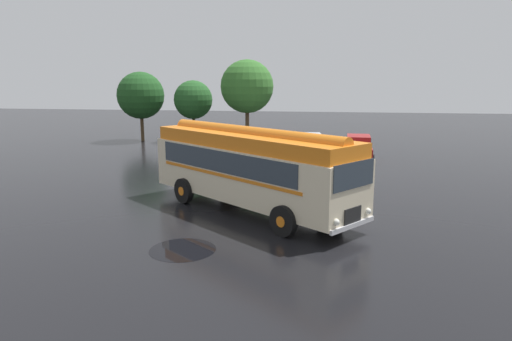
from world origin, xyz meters
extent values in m
plane|color=black|center=(0.00, 0.00, 0.00)|extent=(120.00, 120.00, 0.00)
cube|color=beige|center=(-0.61, -0.14, 1.60)|extent=(9.43, 8.12, 2.10)
cube|color=orange|center=(-0.61, -0.14, 2.93)|extent=(9.15, 7.84, 0.56)
cylinder|color=orange|center=(-0.61, -0.14, 3.19)|extent=(7.86, 6.31, 0.60)
cube|color=#2D3842|center=(-0.07, 1.04, 2.17)|extent=(6.33, 4.94, 0.84)
cube|color=#2D3842|center=(-1.62, -0.96, 2.17)|extent=(6.33, 4.94, 0.84)
cube|color=orange|center=(0.01, 0.98, 1.63)|extent=(6.49, 5.06, 0.12)
cube|color=orange|center=(-1.54, -1.01, 1.63)|extent=(6.49, 5.06, 0.12)
cube|color=#2D3842|center=(3.35, -3.22, 2.27)|extent=(1.38, 1.76, 0.88)
cube|color=black|center=(3.35, -3.23, 0.90)|extent=(0.60, 0.75, 0.56)
cube|color=silver|center=(3.37, -3.24, 0.57)|extent=(1.54, 1.94, 0.16)
sphere|color=white|center=(3.91, -2.52, 0.87)|extent=(0.22, 0.22, 0.22)
sphere|color=white|center=(2.81, -3.94, 0.87)|extent=(0.22, 0.22, 0.22)
cylinder|color=black|center=(2.64, -1.02, 0.55)|extent=(1.04, 0.90, 1.10)
cylinder|color=orange|center=(2.64, -1.02, 0.55)|extent=(0.50, 0.49, 0.39)
cylinder|color=black|center=(1.04, -3.07, 0.55)|extent=(1.04, 0.90, 1.10)
cylinder|color=orange|center=(1.04, -3.07, 0.55)|extent=(0.50, 0.49, 0.39)
cylinder|color=black|center=(-2.10, 2.67, 0.55)|extent=(1.04, 0.90, 1.10)
cylinder|color=orange|center=(-2.10, 2.67, 0.55)|extent=(0.50, 0.49, 0.39)
cylinder|color=black|center=(-3.69, 0.61, 0.55)|extent=(1.04, 0.90, 1.10)
cylinder|color=orange|center=(-3.69, 0.61, 0.55)|extent=(0.50, 0.49, 0.39)
cube|color=#B7BABF|center=(-4.07, 12.91, 0.67)|extent=(1.75, 4.22, 0.70)
cube|color=#B7BABF|center=(-4.06, 13.06, 1.34)|extent=(1.52, 2.20, 0.64)
cube|color=#2D3842|center=(-3.31, 13.05, 1.34)|extent=(0.05, 1.93, 0.50)
cube|color=#2D3842|center=(-4.82, 13.06, 1.34)|extent=(0.05, 1.93, 0.50)
cylinder|color=black|center=(-3.20, 11.59, 0.32)|extent=(0.21, 0.64, 0.64)
cylinder|color=black|center=(-4.96, 11.61, 0.32)|extent=(0.21, 0.64, 0.64)
cylinder|color=black|center=(-3.17, 14.20, 0.32)|extent=(0.21, 0.64, 0.64)
cylinder|color=black|center=(-4.93, 14.22, 0.32)|extent=(0.21, 0.64, 0.64)
cube|color=#B7BABF|center=(-1.44, 12.47, 0.67)|extent=(2.20, 4.38, 0.70)
cube|color=#B7BABF|center=(-1.46, 12.61, 1.34)|extent=(1.75, 2.35, 0.64)
cube|color=#2D3842|center=(-0.71, 12.71, 1.34)|extent=(0.26, 1.92, 0.50)
cube|color=#2D3842|center=(-2.21, 12.52, 1.34)|extent=(0.26, 1.92, 0.50)
cylinder|color=black|center=(-0.41, 11.28, 0.32)|extent=(0.28, 0.66, 0.64)
cylinder|color=black|center=(-2.15, 11.07, 0.32)|extent=(0.28, 0.66, 0.64)
cylinder|color=black|center=(-0.73, 13.87, 0.32)|extent=(0.28, 0.66, 0.64)
cylinder|color=black|center=(-2.47, 13.65, 0.32)|extent=(0.28, 0.66, 0.64)
cube|color=#B7BABF|center=(1.34, 13.18, 0.67)|extent=(2.22, 4.38, 0.70)
cube|color=#B7BABF|center=(1.32, 13.33, 1.34)|extent=(1.76, 2.36, 0.64)
cube|color=#2D3842|center=(2.07, 13.43, 1.34)|extent=(0.27, 1.92, 0.50)
cube|color=#2D3842|center=(0.56, 13.23, 1.34)|extent=(0.27, 1.92, 0.50)
cylinder|color=black|center=(2.37, 12.00, 0.32)|extent=(0.28, 0.66, 0.64)
cylinder|color=black|center=(0.63, 11.78, 0.32)|extent=(0.28, 0.66, 0.64)
cylinder|color=black|center=(2.04, 14.59, 0.32)|extent=(0.28, 0.66, 0.64)
cylinder|color=black|center=(0.30, 14.36, 0.32)|extent=(0.28, 0.66, 0.64)
cube|color=maroon|center=(4.53, 12.83, 0.67)|extent=(1.85, 4.26, 0.70)
cube|color=maroon|center=(4.53, 12.98, 1.34)|extent=(1.57, 2.23, 0.64)
cube|color=#2D3842|center=(5.29, 12.95, 1.34)|extent=(0.09, 1.93, 0.50)
cube|color=#2D3842|center=(3.78, 13.01, 1.34)|extent=(0.09, 1.93, 0.50)
cylinder|color=black|center=(5.36, 11.50, 0.32)|extent=(0.22, 0.65, 0.64)
cylinder|color=black|center=(3.60, 11.56, 0.32)|extent=(0.22, 0.65, 0.64)
cylinder|color=black|center=(5.45, 14.10, 0.32)|extent=(0.22, 0.65, 0.64)
cylinder|color=black|center=(3.69, 14.16, 0.32)|extent=(0.22, 0.65, 0.64)
cylinder|color=#4C3823|center=(-13.71, 20.09, 1.23)|extent=(0.29, 0.29, 2.45)
sphere|color=#1E4C1E|center=(-13.71, 20.09, 3.98)|extent=(4.08, 4.08, 4.08)
sphere|color=#1E4C1E|center=(-13.71, 19.79, 3.83)|extent=(2.84, 2.84, 2.84)
cylinder|color=#4C3823|center=(-9.07, 20.37, 1.19)|extent=(0.26, 0.26, 2.38)
sphere|color=#235623|center=(-9.07, 20.37, 3.63)|extent=(3.32, 3.32, 3.32)
sphere|color=#235623|center=(-9.20, 20.10, 3.83)|extent=(2.08, 2.08, 2.08)
cylinder|color=#4C3823|center=(-4.14, 19.26, 1.58)|extent=(0.32, 0.32, 3.15)
sphere|color=#336B28|center=(-4.14, 19.26, 4.78)|extent=(4.35, 4.35, 4.35)
sphere|color=#336B28|center=(-4.70, 19.49, 4.81)|extent=(3.29, 3.29, 3.29)
cylinder|color=black|center=(-2.01, -4.84, 0.00)|extent=(2.13, 2.13, 0.01)
camera|label=1|loc=(2.43, -18.06, 5.32)|focal=32.00mm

